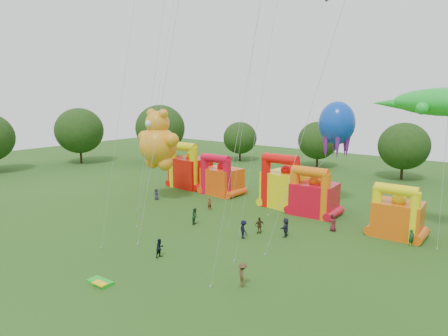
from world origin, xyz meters
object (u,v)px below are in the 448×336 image
Objects in this scene: teddy_bear_kite at (158,142)px; gecko_kite at (448,122)px; octopus_kite at (313,165)px; bouncy_castle_0 at (189,170)px; spectator_0 at (156,194)px; spectator_4 at (259,225)px; bouncy_castle_2 at (285,187)px.

teddy_bear_kite is 33.40m from gecko_kite.
octopus_kite is at bearing 171.54° from gecko_kite.
octopus_kite reaches higher than bouncy_castle_0.
gecko_kite is at bearing 7.68° from spectator_0.
teddy_bear_kite is at bearing -65.10° from spectator_4.
gecko_kite is 8.43× the size of spectator_4.
gecko_kite is (34.94, -1.81, 8.91)m from bouncy_castle_0.
gecko_kite reaches higher than octopus_kite.
octopus_kite is at bearing 26.03° from teddy_bear_kite.
gecko_kite is at bearing -2.96° from bouncy_castle_0.
gecko_kite is at bearing 155.91° from spectator_4.
bouncy_castle_0 is 4.01× the size of spectator_4.
gecko_kite is 20.50m from spectator_4.
bouncy_castle_2 is (17.21, -0.76, -0.05)m from bouncy_castle_0.
spectator_4 is at bearing -28.98° from bouncy_castle_0.
spectator_0 is at bearing 176.78° from teddy_bear_kite.
teddy_bear_kite is 7.22m from spectator_0.
teddy_bear_kite is at bearing -168.43° from gecko_kite.
bouncy_castle_2 is at bearing 22.74° from spectator_0.
spectator_0 is (-0.68, 0.04, -7.19)m from teddy_bear_kite.
spectator_4 is (17.76, -2.70, -7.08)m from teddy_bear_kite.
bouncy_castle_0 is 4.61× the size of spectator_0.
bouncy_castle_2 is 0.56× the size of teddy_bear_kite.
teddy_bear_kite is at bearing -6.81° from spectator_0.
octopus_kite is at bearing -147.88° from spectator_4.
octopus_kite is at bearing 18.89° from bouncy_castle_2.
bouncy_castle_0 is 17.23m from bouncy_castle_2.
teddy_bear_kite is at bearing -153.97° from octopus_kite.
teddy_bear_kite is 0.83× the size of gecko_kite.
bouncy_castle_0 is 0.48× the size of gecko_kite.
spectator_4 is at bearing -74.16° from bouncy_castle_2.
teddy_bear_kite is 8.06× the size of spectator_0.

